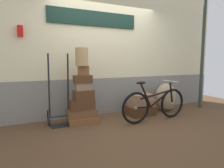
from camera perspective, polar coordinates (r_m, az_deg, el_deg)
ground at (r=3.93m, az=2.95°, el=-11.84°), size 8.42×5.20×0.06m
station_building at (r=4.51m, az=-1.94°, el=10.45°), size 6.42×0.74×3.02m
suitcase_0 at (r=3.93m, az=-8.63°, el=-10.50°), size 0.61×0.43×0.13m
suitcase_1 at (r=3.89m, az=-8.97°, el=-8.51°), size 0.59×0.38×0.16m
suitcase_2 at (r=3.81m, az=-8.99°, el=-6.10°), size 0.47×0.28×0.19m
suitcase_3 at (r=3.77m, az=-8.49°, el=-3.29°), size 0.40×0.26×0.19m
suitcase_4 at (r=3.77m, az=-8.61°, el=-0.71°), size 0.30×0.18×0.15m
suitcase_5 at (r=3.75m, az=-8.75°, el=1.49°), size 0.35×0.22×0.14m
suitcase_6 at (r=3.76m, az=-8.57°, el=4.00°), size 0.21×0.16×0.18m
suitcase_7 at (r=4.47m, az=8.39°, el=-7.84°), size 0.59×0.45×0.21m
suitcase_8 at (r=4.44m, az=8.78°, el=-5.47°), size 0.52×0.40×0.17m
suitcase_9 at (r=4.38m, az=8.73°, el=-3.75°), size 0.48×0.35×0.12m
wicker_basket at (r=3.73m, az=-9.03°, el=8.02°), size 0.24×0.24×0.34m
luggage_trolley at (r=3.86m, az=-15.40°, el=-7.29°), size 0.44×0.38×1.37m
burlap_sack at (r=4.91m, az=15.75°, el=-3.81°), size 0.53×0.45×0.69m
bicycle at (r=4.06m, az=12.69°, el=-5.94°), size 1.60×0.46×0.84m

